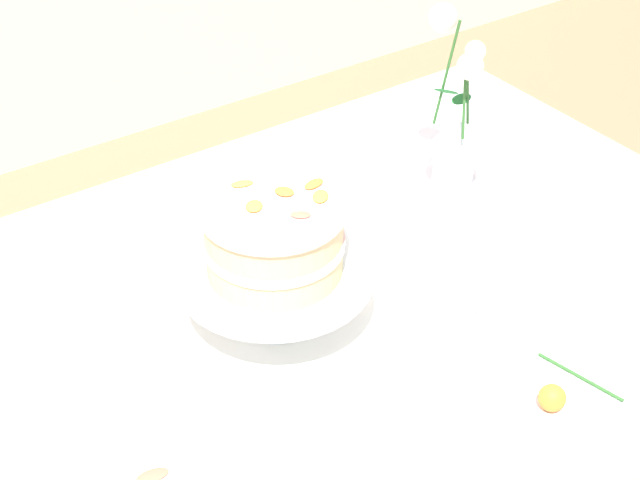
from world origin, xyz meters
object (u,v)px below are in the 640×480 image
(dining_table, at_px, (354,341))
(layer_cake, at_px, (275,237))
(flower_vase, at_px, (456,127))
(cake_stand, at_px, (277,279))
(fallen_rose, at_px, (554,397))
(teacup, at_px, (450,321))

(dining_table, relative_size, layer_cake, 6.82)
(layer_cake, bearing_deg, flower_vase, 16.74)
(layer_cake, distance_m, flower_vase, 0.48)
(dining_table, height_order, cake_stand, cake_stand)
(dining_table, distance_m, layer_cake, 0.28)
(fallen_rose, bearing_deg, layer_cake, 121.19)
(dining_table, height_order, teacup, teacup)
(cake_stand, xyz_separation_m, fallen_rose, (0.21, -0.35, -0.07))
(dining_table, xyz_separation_m, fallen_rose, (0.08, -0.33, 0.11))
(flower_vase, bearing_deg, fallen_rose, -116.49)
(fallen_rose, bearing_deg, flower_vase, 63.51)
(cake_stand, xyz_separation_m, layer_cake, (0.00, 0.00, 0.08))
(dining_table, relative_size, teacup, 11.89)
(fallen_rose, bearing_deg, cake_stand, 121.20)
(teacup, bearing_deg, dining_table, 113.08)
(flower_vase, distance_m, fallen_rose, 0.56)
(flower_vase, relative_size, teacup, 2.91)
(dining_table, bearing_deg, teacup, -66.92)
(teacup, height_order, fallen_rose, teacup)
(cake_stand, height_order, flower_vase, flower_vase)
(dining_table, relative_size, cake_stand, 4.83)
(fallen_rose, bearing_deg, dining_table, 104.17)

